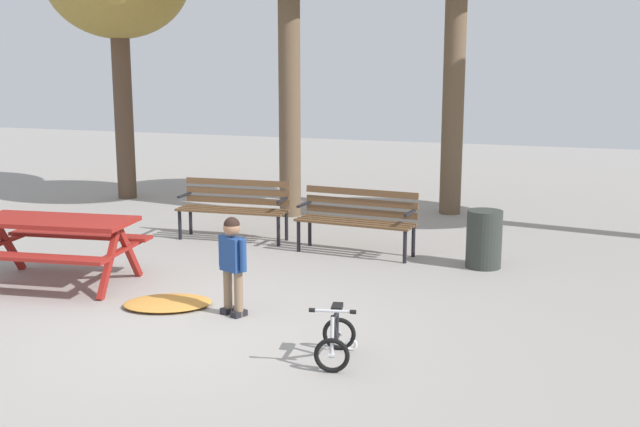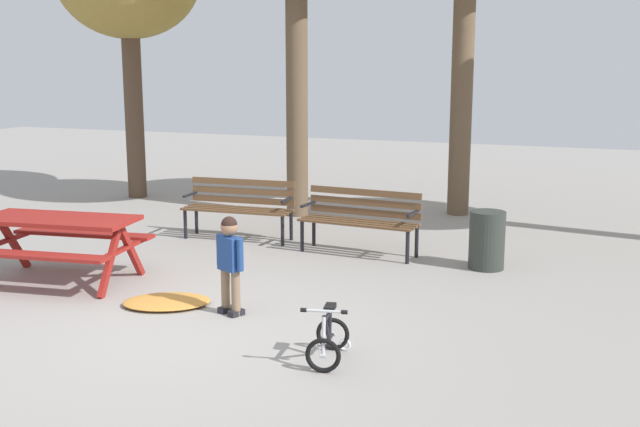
# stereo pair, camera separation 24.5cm
# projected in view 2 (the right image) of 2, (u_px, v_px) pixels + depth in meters

# --- Properties ---
(ground) EXTENTS (36.00, 36.00, 0.00)m
(ground) POSITION_uv_depth(u_px,v_px,m) (175.00, 329.00, 7.47)
(ground) COLOR gray
(picnic_table) EXTENTS (1.96, 1.57, 0.79)m
(picnic_table) POSITION_uv_depth(u_px,v_px,m) (58.00, 232.00, 8.96)
(picnic_table) COLOR maroon
(picnic_table) RESTS_ON ground
(park_bench_far_left) EXTENTS (1.63, 0.56, 0.85)m
(park_bench_far_left) POSITION_uv_depth(u_px,v_px,m) (240.00, 204.00, 11.18)
(park_bench_far_left) COLOR brown
(park_bench_far_left) RESTS_ON ground
(park_bench_left) EXTENTS (1.63, 0.58, 0.85)m
(park_bench_left) POSITION_uv_depth(u_px,v_px,m) (361.00, 216.00, 10.30)
(park_bench_left) COLOR brown
(park_bench_left) RESTS_ON ground
(child_standing) EXTENTS (0.36, 0.25, 1.02)m
(child_standing) POSITION_uv_depth(u_px,v_px,m) (230.00, 258.00, 7.79)
(child_standing) COLOR #7F664C
(child_standing) RESTS_ON ground
(kids_bicycle) EXTENTS (0.45, 0.61, 0.54)m
(kids_bicycle) POSITION_uv_depth(u_px,v_px,m) (328.00, 339.00, 6.64)
(kids_bicycle) COLOR black
(kids_bicycle) RESTS_ON ground
(leaf_pile) EXTENTS (1.11, 0.98, 0.07)m
(leaf_pile) POSITION_uv_depth(u_px,v_px,m) (167.00, 302.00, 8.19)
(leaf_pile) COLOR #C68438
(leaf_pile) RESTS_ON ground
(trash_bin) EXTENTS (0.44, 0.44, 0.72)m
(trash_bin) POSITION_uv_depth(u_px,v_px,m) (487.00, 240.00, 9.57)
(trash_bin) COLOR #2D332D
(trash_bin) RESTS_ON ground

